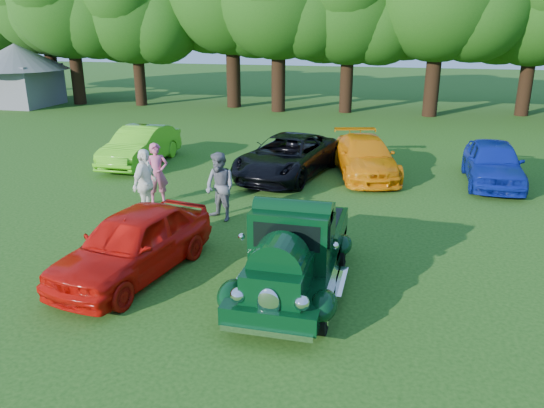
% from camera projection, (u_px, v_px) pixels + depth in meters
% --- Properties ---
extents(ground, '(120.00, 120.00, 0.00)m').
position_uv_depth(ground, '(271.00, 295.00, 10.42)').
color(ground, '#1B4610').
rests_on(ground, ground).
extents(hero_pickup, '(2.12, 4.55, 1.78)m').
position_uv_depth(hero_pickup, '(294.00, 253.00, 10.49)').
color(hero_pickup, black).
rests_on(hero_pickup, ground).
extents(red_convertible, '(2.39, 4.40, 1.42)m').
position_uv_depth(red_convertible, '(133.00, 243.00, 11.10)').
color(red_convertible, red).
rests_on(red_convertible, ground).
extents(back_car_lime, '(1.49, 4.28, 1.41)m').
position_uv_depth(back_car_lime, '(140.00, 146.00, 19.95)').
color(back_car_lime, '#4CB918').
rests_on(back_car_lime, ground).
extents(back_car_black, '(3.33, 5.48, 1.42)m').
position_uv_depth(back_car_black, '(287.00, 156.00, 18.39)').
color(back_car_black, black).
rests_on(back_car_black, ground).
extents(back_car_orange, '(3.01, 4.91, 1.33)m').
position_uv_depth(back_car_orange, '(365.00, 157.00, 18.52)').
color(back_car_orange, orange).
rests_on(back_car_orange, ground).
extents(back_car_blue, '(1.72, 4.24, 1.44)m').
position_uv_depth(back_car_blue, '(493.00, 163.00, 17.50)').
color(back_car_blue, '#0D1F95').
rests_on(back_car_blue, ground).
extents(spectator_pink, '(0.79, 0.71, 1.81)m').
position_uv_depth(spectator_pink, '(157.00, 174.00, 15.53)').
color(spectator_pink, '#CB5379').
rests_on(spectator_pink, ground).
extents(spectator_grey, '(1.13, 1.05, 1.86)m').
position_uv_depth(spectator_grey, '(220.00, 187.00, 14.16)').
color(spectator_grey, slate).
rests_on(spectator_grey, ground).
extents(spectator_white, '(0.50, 1.15, 1.94)m').
position_uv_depth(spectator_white, '(145.00, 184.00, 14.26)').
color(spectator_white, white).
rests_on(spectator_white, ground).
extents(gazebo, '(6.40, 6.40, 3.90)m').
position_uv_depth(gazebo, '(17.00, 68.00, 33.93)').
color(gazebo, slate).
rests_on(gazebo, ground).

